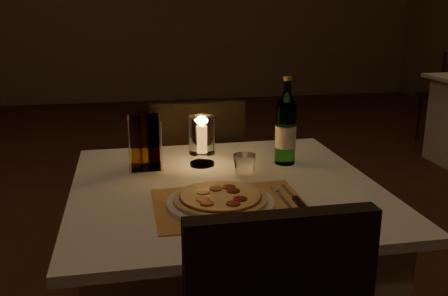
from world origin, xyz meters
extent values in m
cube|color=silver|center=(0.18, -0.45, 0.35)|extent=(0.88, 0.88, 0.71)
cube|color=silver|center=(0.18, -0.45, 0.72)|extent=(1.00, 1.00, 0.03)
cube|color=black|center=(0.18, 0.35, 0.46)|extent=(0.42, 0.42, 0.05)
cube|color=black|center=(0.18, 0.16, 0.69)|extent=(0.42, 0.05, 0.42)
cylinder|color=black|center=(0.35, 0.52, 0.22)|extent=(0.03, 0.03, 0.44)
cylinder|color=black|center=(0.01, 0.52, 0.22)|extent=(0.03, 0.03, 0.44)
cylinder|color=black|center=(0.35, 0.18, 0.22)|extent=(0.03, 0.03, 0.44)
cylinder|color=black|center=(0.01, 0.18, 0.22)|extent=(0.03, 0.03, 0.44)
cube|color=#C68A44|center=(0.16, -0.63, 0.74)|extent=(0.45, 0.34, 0.00)
cylinder|color=white|center=(0.13, -0.63, 0.75)|extent=(0.32, 0.32, 0.01)
cylinder|color=#D8B77F|center=(0.13, -0.63, 0.76)|extent=(0.28, 0.28, 0.01)
cylinder|color=maroon|center=(0.13, -0.63, 0.77)|extent=(0.24, 0.24, 0.00)
cylinder|color=#EACC7F|center=(0.13, -0.63, 0.77)|extent=(0.24, 0.24, 0.00)
cylinder|color=maroon|center=(0.17, -0.62, 0.78)|extent=(0.04, 0.04, 0.00)
cylinder|color=maroon|center=(0.16, -0.58, 0.78)|extent=(0.04, 0.04, 0.00)
cylinder|color=maroon|center=(0.12, -0.59, 0.78)|extent=(0.04, 0.04, 0.00)
cylinder|color=maroon|center=(0.08, -0.61, 0.78)|extent=(0.04, 0.04, 0.00)
cylinder|color=maroon|center=(0.07, -0.66, 0.78)|extent=(0.04, 0.04, 0.00)
cylinder|color=maroon|center=(0.08, -0.70, 0.78)|extent=(0.04, 0.04, 0.00)
cylinder|color=maroon|center=(0.15, -0.71, 0.78)|extent=(0.04, 0.04, 0.00)
cylinder|color=maroon|center=(0.18, -0.68, 0.78)|extent=(0.04, 0.04, 0.00)
cube|color=silver|center=(0.32, -0.63, 0.75)|extent=(0.01, 0.14, 0.00)
cube|color=silver|center=(0.32, -0.55, 0.75)|extent=(0.02, 0.05, 0.00)
cube|color=black|center=(0.36, -0.68, 0.75)|extent=(0.02, 0.10, 0.01)
cube|color=silver|center=(0.36, -0.57, 0.75)|extent=(0.01, 0.12, 0.00)
cylinder|color=#61A75A|center=(0.44, -0.27, 0.85)|extent=(0.07, 0.07, 0.22)
cylinder|color=#61A75A|center=(0.44, -0.27, 1.03)|extent=(0.03, 0.03, 0.04)
cylinder|color=gold|center=(0.44, -0.27, 1.06)|extent=(0.03, 0.03, 0.01)
cylinder|color=silver|center=(0.44, -0.27, 0.84)|extent=(0.08, 0.08, 0.08)
cylinder|color=white|center=(0.13, -0.23, 0.74)|extent=(0.09, 0.09, 0.01)
cylinder|color=white|center=(0.13, -0.23, 0.77)|extent=(0.02, 0.02, 0.04)
cylinder|color=white|center=(0.13, -0.23, 0.86)|extent=(0.10, 0.10, 0.14)
cylinder|color=white|center=(0.13, -0.23, 0.84)|extent=(0.03, 0.03, 0.10)
ellipsoid|color=orange|center=(0.13, -0.23, 0.91)|extent=(0.02, 0.02, 0.03)
cube|color=white|center=(-0.07, -0.23, 0.74)|extent=(0.12, 0.12, 0.01)
cylinder|color=white|center=(-0.13, -0.29, 0.84)|extent=(0.01, 0.01, 0.18)
cylinder|color=white|center=(-0.02, -0.29, 0.84)|extent=(0.01, 0.01, 0.18)
cylinder|color=white|center=(-0.13, -0.18, 0.84)|extent=(0.01, 0.01, 0.18)
cylinder|color=white|center=(-0.02, -0.18, 0.84)|extent=(0.01, 0.01, 0.18)
cube|color=#BF8C33|center=(-0.10, -0.26, 0.85)|extent=(0.04, 0.04, 0.20)
cube|color=#3F1E14|center=(-0.04, -0.26, 0.85)|extent=(0.04, 0.04, 0.20)
cube|color=#BF8C33|center=(-0.07, -0.20, 0.85)|extent=(0.04, 0.04, 0.20)
cube|color=black|center=(2.87, 2.21, 0.46)|extent=(0.42, 0.42, 0.05)
cylinder|color=black|center=(2.70, 2.38, 0.22)|extent=(0.03, 0.03, 0.44)
cylinder|color=black|center=(2.70, 2.04, 0.22)|extent=(0.03, 0.03, 0.44)
camera|label=1|loc=(-0.13, -1.98, 1.32)|focal=40.00mm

